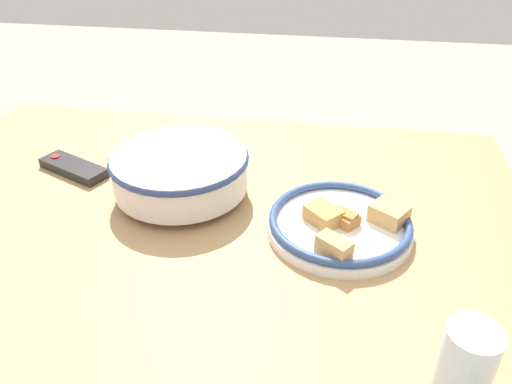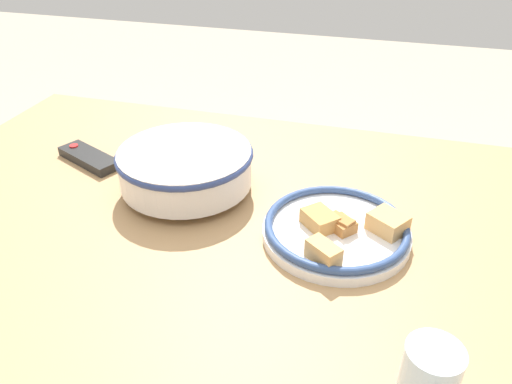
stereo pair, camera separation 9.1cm
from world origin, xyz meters
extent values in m
cube|color=tan|center=(0.00, 0.00, 0.70)|extent=(1.25, 0.91, 0.04)
cylinder|color=tan|center=(-0.55, 0.38, 0.34)|extent=(0.06, 0.06, 0.68)
cylinder|color=tan|center=(0.55, 0.38, 0.34)|extent=(0.06, 0.06, 0.68)
cylinder|color=silver|center=(-0.05, 0.08, 0.73)|extent=(0.12, 0.12, 0.02)
cylinder|color=silver|center=(-0.05, 0.08, 0.78)|extent=(0.26, 0.26, 0.07)
cylinder|color=#9E4C1E|center=(-0.05, 0.08, 0.77)|extent=(0.23, 0.23, 0.06)
torus|color=navy|center=(-0.05, 0.08, 0.80)|extent=(0.27, 0.27, 0.01)
cylinder|color=white|center=(0.26, 0.00, 0.73)|extent=(0.26, 0.26, 0.02)
torus|color=#334C7F|center=(0.26, 0.00, 0.75)|extent=(0.25, 0.25, 0.01)
cube|color=tan|center=(0.25, -0.09, 0.76)|extent=(0.06, 0.06, 0.03)
cube|color=#B2753D|center=(0.27, 0.00, 0.75)|extent=(0.06, 0.05, 0.02)
cube|color=#B2753D|center=(0.27, 0.00, 0.75)|extent=(0.05, 0.04, 0.03)
cube|color=tan|center=(0.35, 0.02, 0.76)|extent=(0.08, 0.07, 0.03)
cube|color=tan|center=(0.23, 0.00, 0.75)|extent=(0.07, 0.07, 0.03)
cube|color=black|center=(-0.30, 0.12, 0.73)|extent=(0.17, 0.11, 0.02)
cylinder|color=red|center=(-0.35, 0.14, 0.74)|extent=(0.02, 0.02, 0.00)
camera|label=1|loc=(0.23, -0.72, 1.25)|focal=35.00mm
camera|label=2|loc=(0.32, -0.70, 1.25)|focal=35.00mm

